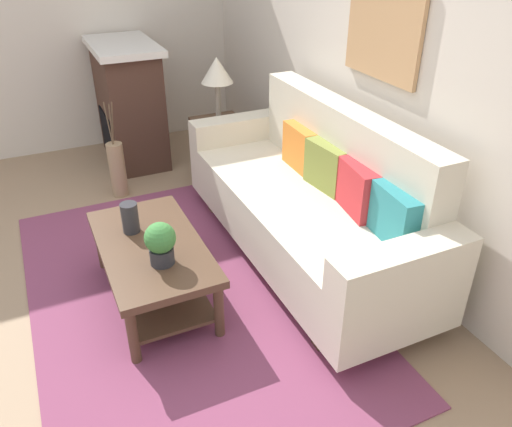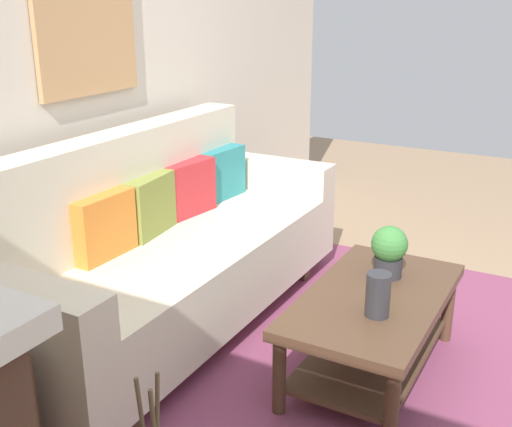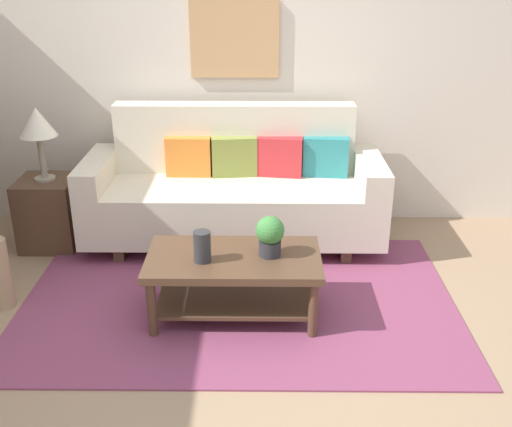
{
  "view_description": "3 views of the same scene",
  "coord_description": "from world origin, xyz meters",
  "px_view_note": "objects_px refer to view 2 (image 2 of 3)",
  "views": [
    {
      "loc": [
        2.61,
        -0.17,
        2.16
      ],
      "look_at": [
        0.05,
        1.01,
        0.51
      ],
      "focal_mm": 35.69,
      "sensor_mm": 36.0,
      "label": 1
    },
    {
      "loc": [
        -2.61,
        -0.46,
        1.75
      ],
      "look_at": [
        0.09,
        1.02,
        0.68
      ],
      "focal_mm": 44.07,
      "sensor_mm": 36.0,
      "label": 2
    },
    {
      "loc": [
        0.15,
        -3.11,
        2.18
      ],
      "look_at": [
        0.12,
        0.78,
        0.53
      ],
      "focal_mm": 42.91,
      "sensor_mm": 36.0,
      "label": 3
    }
  ],
  "objects_px": {
    "throw_pillow_teal": "(221,173)",
    "throw_pillow_olive": "(149,205)",
    "tabletop_vase": "(378,295)",
    "coffee_table": "(373,316)",
    "couch": "(170,252)",
    "throw_pillow_crimson": "(188,188)",
    "potted_plant_tabletop": "(389,250)",
    "framed_painting": "(88,36)",
    "throw_pillow_orange": "(103,226)"
  },
  "relations": [
    {
      "from": "throw_pillow_teal",
      "to": "couch",
      "type": "bearing_deg",
      "value": -170.35
    },
    {
      "from": "coffee_table",
      "to": "throw_pillow_crimson",
      "type": "bearing_deg",
      "value": 75.79
    },
    {
      "from": "couch",
      "to": "tabletop_vase",
      "type": "relative_size",
      "value": 11.77
    },
    {
      "from": "throw_pillow_orange",
      "to": "throw_pillow_olive",
      "type": "height_order",
      "value": "same"
    },
    {
      "from": "throw_pillow_crimson",
      "to": "coffee_table",
      "type": "xyz_separation_m",
      "value": [
        -0.32,
        -1.27,
        -0.37
      ]
    },
    {
      "from": "throw_pillow_teal",
      "to": "tabletop_vase",
      "type": "distance_m",
      "value": 1.61
    },
    {
      "from": "coffee_table",
      "to": "tabletop_vase",
      "type": "height_order",
      "value": "tabletop_vase"
    },
    {
      "from": "potted_plant_tabletop",
      "to": "framed_painting",
      "type": "relative_size",
      "value": 0.37
    },
    {
      "from": "coffee_table",
      "to": "throw_pillow_olive",
      "type": "bearing_deg",
      "value": 92.12
    },
    {
      "from": "throw_pillow_olive",
      "to": "throw_pillow_teal",
      "type": "xyz_separation_m",
      "value": [
        0.74,
        0.0,
        0.0
      ]
    },
    {
      "from": "potted_plant_tabletop",
      "to": "framed_painting",
      "type": "height_order",
      "value": "framed_painting"
    },
    {
      "from": "coffee_table",
      "to": "tabletop_vase",
      "type": "bearing_deg",
      "value": -159.32
    },
    {
      "from": "tabletop_vase",
      "to": "framed_painting",
      "type": "distance_m",
      "value": 1.97
    },
    {
      "from": "throw_pillow_teal",
      "to": "potted_plant_tabletop",
      "type": "bearing_deg",
      "value": -110.18
    },
    {
      "from": "throw_pillow_teal",
      "to": "tabletop_vase",
      "type": "bearing_deg",
      "value": -123.25
    },
    {
      "from": "throw_pillow_teal",
      "to": "tabletop_vase",
      "type": "height_order",
      "value": "throw_pillow_teal"
    },
    {
      "from": "throw_pillow_crimson",
      "to": "potted_plant_tabletop",
      "type": "distance_m",
      "value": 1.26
    },
    {
      "from": "framed_painting",
      "to": "throw_pillow_orange",
      "type": "bearing_deg",
      "value": -137.14
    },
    {
      "from": "throw_pillow_olive",
      "to": "throw_pillow_crimson",
      "type": "distance_m",
      "value": 0.37
    },
    {
      "from": "throw_pillow_olive",
      "to": "coffee_table",
      "type": "height_order",
      "value": "throw_pillow_olive"
    },
    {
      "from": "couch",
      "to": "throw_pillow_olive",
      "type": "xyz_separation_m",
      "value": [
        -0.0,
        0.12,
        0.25
      ]
    },
    {
      "from": "throw_pillow_olive",
      "to": "throw_pillow_orange",
      "type": "bearing_deg",
      "value": 180.0
    },
    {
      "from": "coffee_table",
      "to": "framed_painting",
      "type": "distance_m",
      "value": 2.03
    },
    {
      "from": "throw_pillow_orange",
      "to": "coffee_table",
      "type": "xyz_separation_m",
      "value": [
        0.41,
        -1.27,
        -0.37
      ]
    },
    {
      "from": "throw_pillow_crimson",
      "to": "potted_plant_tabletop",
      "type": "relative_size",
      "value": 1.37
    },
    {
      "from": "tabletop_vase",
      "to": "throw_pillow_olive",
      "type": "bearing_deg",
      "value": 83.96
    },
    {
      "from": "coffee_table",
      "to": "framed_painting",
      "type": "bearing_deg",
      "value": 91.67
    },
    {
      "from": "couch",
      "to": "throw_pillow_olive",
      "type": "bearing_deg",
      "value": 90.0
    },
    {
      "from": "coffee_table",
      "to": "framed_painting",
      "type": "relative_size",
      "value": 1.54
    },
    {
      "from": "coffee_table",
      "to": "tabletop_vase",
      "type": "distance_m",
      "value": 0.29
    },
    {
      "from": "throw_pillow_teal",
      "to": "throw_pillow_crimson",
      "type": "bearing_deg",
      "value": 180.0
    },
    {
      "from": "couch",
      "to": "throw_pillow_teal",
      "type": "height_order",
      "value": "couch"
    },
    {
      "from": "throw_pillow_orange",
      "to": "throw_pillow_teal",
      "type": "relative_size",
      "value": 1.0
    },
    {
      "from": "throw_pillow_teal",
      "to": "tabletop_vase",
      "type": "relative_size",
      "value": 1.82
    },
    {
      "from": "throw_pillow_olive",
      "to": "framed_painting",
      "type": "distance_m",
      "value": 0.94
    },
    {
      "from": "throw_pillow_olive",
      "to": "throw_pillow_crimson",
      "type": "xyz_separation_m",
      "value": [
        0.37,
        0.0,
        0.0
      ]
    },
    {
      "from": "throw_pillow_olive",
      "to": "couch",
      "type": "bearing_deg",
      "value": -90.0
    },
    {
      "from": "couch",
      "to": "throw_pillow_crimson",
      "type": "relative_size",
      "value": 6.48
    },
    {
      "from": "throw_pillow_orange",
      "to": "potted_plant_tabletop",
      "type": "height_order",
      "value": "throw_pillow_orange"
    },
    {
      "from": "throw_pillow_crimson",
      "to": "tabletop_vase",
      "type": "relative_size",
      "value": 1.82
    },
    {
      "from": "couch",
      "to": "throw_pillow_teal",
      "type": "xyz_separation_m",
      "value": [
        0.74,
        0.12,
        0.25
      ]
    },
    {
      "from": "couch",
      "to": "potted_plant_tabletop",
      "type": "xyz_separation_m",
      "value": [
        0.27,
        -1.13,
        0.14
      ]
    },
    {
      "from": "coffee_table",
      "to": "framed_painting",
      "type": "height_order",
      "value": "framed_painting"
    },
    {
      "from": "throw_pillow_teal",
      "to": "throw_pillow_olive",
      "type": "bearing_deg",
      "value": 180.0
    },
    {
      "from": "throw_pillow_olive",
      "to": "framed_painting",
      "type": "relative_size",
      "value": 0.5
    },
    {
      "from": "throw_pillow_olive",
      "to": "framed_painting",
      "type": "height_order",
      "value": "framed_painting"
    },
    {
      "from": "throw_pillow_olive",
      "to": "potted_plant_tabletop",
      "type": "distance_m",
      "value": 1.29
    },
    {
      "from": "throw_pillow_orange",
      "to": "throw_pillow_olive",
      "type": "xyz_separation_m",
      "value": [
        0.37,
        0.0,
        0.0
      ]
    },
    {
      "from": "throw_pillow_orange",
      "to": "framed_painting",
      "type": "relative_size",
      "value": 0.5
    },
    {
      "from": "throw_pillow_teal",
      "to": "tabletop_vase",
      "type": "xyz_separation_m",
      "value": [
        -0.88,
        -1.34,
        -0.15
      ]
    }
  ]
}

